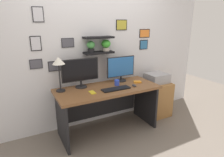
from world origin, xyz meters
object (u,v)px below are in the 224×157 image
coffee_mug (117,83)px  scissors_tray (137,82)px  monitor_left (80,72)px  monitor_right (121,68)px  cell_phone (92,92)px  drawer_cabinet (155,98)px  keyboard (116,89)px  desk (106,99)px  computer_mouse (134,85)px  printer (157,78)px  desk_lamp (59,64)px

coffee_mug → scissors_tray: size_ratio=0.75×
monitor_left → monitor_right: monitor_left is taller
cell_phone → drawer_cabinet: size_ratio=0.22×
keyboard → drawer_cabinet: size_ratio=0.69×
cell_phone → drawer_cabinet: bearing=10.1°
monitor_left → monitor_right: (0.71, -0.00, -0.03)m
desk → computer_mouse: (0.39, -0.19, 0.23)m
desk → coffee_mug: 0.31m
monitor_left → scissors_tray: 0.97m
keyboard → printer: size_ratio=1.16×
desk → monitor_left: monitor_left is taller
desk → coffee_mug: (0.18, -0.02, 0.26)m
desk → monitor_right: 0.59m
computer_mouse → scissors_tray: bearing=40.7°
monitor_left → coffee_mug: monitor_left is taller
coffee_mug → monitor_left: bearing=161.2°
desk → monitor_left: size_ratio=2.77×
coffee_mug → scissors_tray: 0.38m
desk_lamp → drawer_cabinet: 1.95m
cell_phone → drawer_cabinet: cell_phone is taller
keyboard → computer_mouse: size_ratio=4.89×
coffee_mug → keyboard: bearing=-123.0°
printer → computer_mouse: bearing=-159.1°
scissors_tray → cell_phone: bearing=-173.9°
coffee_mug → drawer_cabinet: 1.02m
monitor_left → keyboard: 0.60m
keyboard → scissors_tray: (0.48, 0.13, 0.00)m
coffee_mug → cell_phone: bearing=-165.1°
computer_mouse → desk: bearing=153.9°
monitor_left → drawer_cabinet: monitor_left is taller
drawer_cabinet → monitor_left: bearing=176.2°
printer → desk: bearing=-176.4°
scissors_tray → printer: bearing=13.3°
cell_phone → desk_lamp: bearing=146.3°
desk → monitor_left: 0.61m
desk_lamp → keyboard: bearing=-22.3°
monitor_right → keyboard: monitor_right is taller
desk → keyboard: (0.07, -0.19, 0.22)m
monitor_left → coffee_mug: (0.54, -0.18, -0.20)m
desk → printer: (1.08, 0.07, 0.19)m
monitor_left → cell_phone: size_ratio=4.12×
desk_lamp → coffee_mug: bearing=-9.5°
computer_mouse → scissors_tray: computer_mouse is taller
desk → keyboard: keyboard is taller
desk_lamp → scissors_tray: bearing=-8.2°
desk → cell_phone: cell_phone is taller
desk → drawer_cabinet: bearing=3.6°
monitor_left → cell_phone: monitor_left is taller
desk → desk_lamp: (-0.68, 0.12, 0.62)m
keyboard → printer: (1.01, 0.25, -0.03)m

